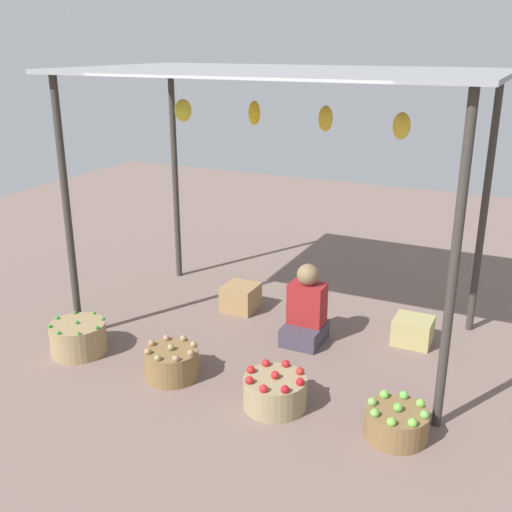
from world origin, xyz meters
name	(u,v)px	position (x,y,z in m)	size (l,w,h in m)	color
ground_plane	(276,332)	(0.00, 0.00, 0.00)	(14.00, 14.00, 0.00)	#766159
market_stall_structure	(279,92)	(0.00, 0.01, 2.32)	(3.75, 2.11, 2.52)	#38332D
vendor_person	(306,312)	(0.33, -0.05, 0.30)	(0.36, 0.44, 0.78)	#3E3848
basket_green_chilies	(78,338)	(-1.49, -1.19, 0.15)	(0.51, 0.51, 0.32)	#987E55
basket_potatoes	(172,363)	(-0.46, -1.18, 0.13)	(0.47, 0.47, 0.31)	brown
basket_red_apples	(275,391)	(0.52, -1.21, 0.13)	(0.50, 0.50, 0.31)	#95835E
basket_green_apples	(397,423)	(1.48, -1.19, 0.12)	(0.46, 0.46, 0.28)	brown
wooden_crate_near_vendor	(241,297)	(-0.57, 0.32, 0.14)	(0.35, 0.35, 0.28)	#9B774C
wooden_crate_stacked_rear	(413,331)	(1.27, 0.35, 0.13)	(0.36, 0.32, 0.26)	tan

